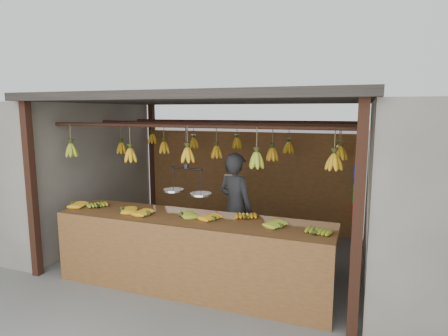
% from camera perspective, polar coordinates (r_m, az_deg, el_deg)
% --- Properties ---
extents(ground, '(80.00, 80.00, 0.00)m').
position_cam_1_polar(ground, '(5.88, -1.05, -13.04)').
color(ground, '#5B5B57').
extents(stall, '(4.30, 3.30, 2.40)m').
position_cam_1_polar(stall, '(5.77, 0.10, 6.64)').
color(stall, black).
rests_on(stall, ground).
extents(neighbor_left, '(3.00, 3.00, 2.30)m').
position_cam_1_polar(neighbor_left, '(7.64, -27.09, -0.00)').
color(neighbor_left, slate).
rests_on(neighbor_left, ground).
extents(counter, '(3.58, 0.78, 0.96)m').
position_cam_1_polar(counter, '(4.54, -5.67, -10.24)').
color(counter, brown).
rests_on(counter, ground).
extents(hanging_bananas, '(3.63, 2.24, 0.38)m').
position_cam_1_polar(hanging_bananas, '(5.49, -1.07, 2.79)').
color(hanging_bananas, '#92A523').
rests_on(hanging_bananas, ground).
extents(balance_scale, '(0.67, 0.34, 0.83)m').
position_cam_1_polar(balance_scale, '(4.65, -5.70, -3.09)').
color(balance_scale, black).
rests_on(balance_scale, ground).
extents(vendor, '(0.69, 0.59, 1.60)m').
position_cam_1_polar(vendor, '(5.39, 1.77, -6.13)').
color(vendor, '#262628').
rests_on(vendor, ground).
extents(bag_bundles, '(0.08, 0.26, 1.28)m').
position_cam_1_polar(bag_bundles, '(6.54, 19.52, -2.29)').
color(bag_bundles, yellow).
rests_on(bag_bundles, ground).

